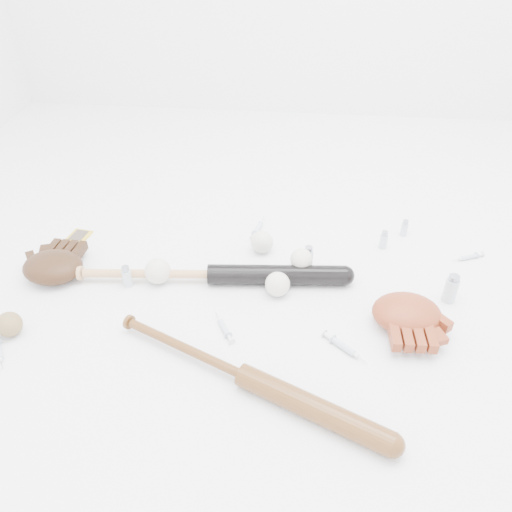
# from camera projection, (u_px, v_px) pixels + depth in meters

# --- Properties ---
(bat_dark) EXTENTS (0.90, 0.15, 0.07)m
(bat_dark) POSITION_uv_depth(u_px,v_px,m) (211.00, 274.00, 1.58)
(bat_dark) COLOR black
(bat_dark) RESTS_ON ground
(bat_wood) EXTENTS (0.77, 0.39, 0.06)m
(bat_wood) POSITION_uv_depth(u_px,v_px,m) (244.00, 376.00, 1.26)
(bat_wood) COLOR brown
(bat_wood) RESTS_ON ground
(glove_dark) EXTENTS (0.24, 0.24, 0.08)m
(glove_dark) POSITION_uv_depth(u_px,v_px,m) (53.00, 267.00, 1.60)
(glove_dark) COLOR #321C0E
(glove_dark) RESTS_ON ground
(glove_tan) EXTENTS (0.24, 0.24, 0.09)m
(glove_tan) POSITION_uv_depth(u_px,v_px,m) (407.00, 313.00, 1.43)
(glove_tan) COLOR maroon
(glove_tan) RESTS_ON ground
(trading_card) EXTENTS (0.08, 0.11, 0.01)m
(trading_card) POSITION_uv_depth(u_px,v_px,m) (78.00, 238.00, 1.80)
(trading_card) COLOR gold
(trading_card) RESTS_ON ground
(pedestal) EXTENTS (0.08, 0.08, 0.04)m
(pedestal) POSITION_uv_depth(u_px,v_px,m) (300.00, 272.00, 1.61)
(pedestal) COLOR white
(pedestal) RESTS_ON ground
(baseball_on_pedestal) EXTENTS (0.07, 0.07, 0.07)m
(baseball_on_pedestal) POSITION_uv_depth(u_px,v_px,m) (301.00, 259.00, 1.58)
(baseball_on_pedestal) COLOR silver
(baseball_on_pedestal) RESTS_ON pedestal
(baseball_left) EXTENTS (0.08, 0.08, 0.08)m
(baseball_left) POSITION_uv_depth(u_px,v_px,m) (158.00, 271.00, 1.58)
(baseball_left) COLOR silver
(baseball_left) RESTS_ON ground
(baseball_upper) EXTENTS (0.08, 0.08, 0.08)m
(baseball_upper) POSITION_uv_depth(u_px,v_px,m) (262.00, 242.00, 1.71)
(baseball_upper) COLOR silver
(baseball_upper) RESTS_ON ground
(baseball_mid) EXTENTS (0.08, 0.08, 0.08)m
(baseball_mid) POSITION_uv_depth(u_px,v_px,m) (277.00, 284.00, 1.54)
(baseball_mid) COLOR silver
(baseball_mid) RESTS_ON ground
(baseball_aged) EXTENTS (0.07, 0.07, 0.07)m
(baseball_aged) POSITION_uv_depth(u_px,v_px,m) (9.00, 324.00, 1.40)
(baseball_aged) COLOR olive
(baseball_aged) RESTS_ON ground
(syringe_1) EXTENTS (0.09, 0.14, 0.02)m
(syringe_1) POSITION_uv_depth(u_px,v_px,m) (224.00, 328.00, 1.43)
(syringe_1) COLOR #ADBCC6
(syringe_1) RESTS_ON ground
(syringe_2) EXTENTS (0.06, 0.17, 0.02)m
(syringe_2) POSITION_uv_depth(u_px,v_px,m) (258.00, 228.00, 1.83)
(syringe_2) COLOR #ADBCC6
(syringe_2) RESTS_ON ground
(syringe_3) EXTENTS (0.14, 0.13, 0.02)m
(syringe_3) POSITION_uv_depth(u_px,v_px,m) (343.00, 346.00, 1.37)
(syringe_3) COLOR #ADBCC6
(syringe_3) RESTS_ON ground
(syringe_4) EXTENTS (0.13, 0.07, 0.02)m
(syringe_4) POSITION_uv_depth(u_px,v_px,m) (469.00, 257.00, 1.70)
(syringe_4) COLOR #ADBCC6
(syringe_4) RESTS_ON ground
(vial_0) EXTENTS (0.02, 0.02, 0.06)m
(vial_0) POSITION_uv_depth(u_px,v_px,m) (404.00, 228.00, 1.80)
(vial_0) COLOR silver
(vial_0) RESTS_ON ground
(vial_1) EXTENTS (0.03, 0.03, 0.07)m
(vial_1) POSITION_uv_depth(u_px,v_px,m) (384.00, 240.00, 1.74)
(vial_1) COLOR silver
(vial_1) RESTS_ON ground
(vial_2) EXTENTS (0.03, 0.03, 0.08)m
(vial_2) POSITION_uv_depth(u_px,v_px,m) (308.00, 257.00, 1.64)
(vial_2) COLOR silver
(vial_2) RESTS_ON ground
(vial_3) EXTENTS (0.04, 0.04, 0.09)m
(vial_3) POSITION_uv_depth(u_px,v_px,m) (451.00, 288.00, 1.51)
(vial_3) COLOR silver
(vial_3) RESTS_ON ground
(vial_4) EXTENTS (0.03, 0.03, 0.08)m
(vial_4) POSITION_uv_depth(u_px,v_px,m) (127.00, 276.00, 1.57)
(vial_4) COLOR silver
(vial_4) RESTS_ON ground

